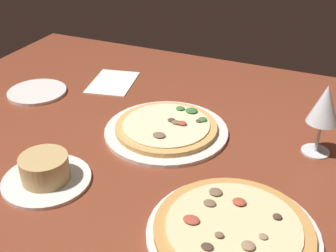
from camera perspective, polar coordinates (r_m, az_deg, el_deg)
The scene contains 8 objects.
dining_table at distance 105.37cm, azimuth 0.24°, elevation -2.83°, with size 150.00×110.00×4.00cm, color brown.
pizza_main at distance 106.68cm, azimuth -0.20°, elevation -0.37°, with size 30.54×30.54×3.36cm.
pizza_side at distance 79.27cm, azimuth 8.56°, elevation -13.51°, with size 30.88×30.88×3.39cm.
ramekin_on_saucer at distance 93.10cm, azimuth -15.86°, elevation -5.86°, with size 18.47×18.47×6.21cm.
wine_glass_near at distance 99.90cm, azimuth 19.93°, elevation 2.41°, with size 6.92×6.92×17.05cm.
side_plate at distance 132.23cm, azimuth -16.87°, elevation 4.32°, with size 16.90×16.90×0.90cm, color silver.
paper_menu at distance 134.39cm, azimuth -7.29°, elevation 5.72°, with size 12.54×17.72×0.30cm, color white.
spoon at distance 122.59cm, azimuth 20.19°, elevation 1.59°, with size 4.45×10.41×1.00cm.
Camera 1 is at (-34.92, 80.87, 59.81)cm, focal length 46.24 mm.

